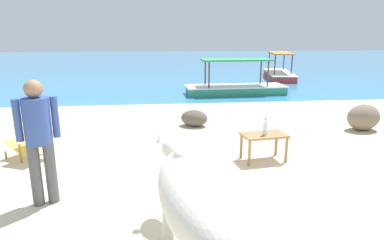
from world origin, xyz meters
The scene contains 11 objects.
sand_beach centered at (0.00, 0.00, 0.02)m, with size 18.00×14.00×0.04m, color beige.
water_surface centered at (0.00, 22.00, 0.00)m, with size 60.00×36.00×0.03m, color teal.
cow centered at (-0.52, -0.54, 0.80)m, with size 0.81×2.05×1.15m.
low_bench_table centered at (0.99, 2.04, 0.44)m, with size 0.81×0.54×0.48m.
bottle centered at (0.98, 1.98, 0.64)m, with size 0.07×0.07×0.30m.
deck_chair_far centered at (-3.06, 2.59, 0.42)m, with size 0.93×0.87×0.68m.
person_standing centered at (-2.29, 0.87, 0.99)m, with size 0.49×0.32×1.62m.
shore_rock_large centered at (0.04, 4.38, 0.23)m, with size 0.65×0.50×0.39m, color brown.
shore_rock_medium centered at (3.85, 3.62, 0.34)m, with size 0.78×0.55×0.60m, color #756651.
boat_red centered at (5.29, 12.83, 0.29)m, with size 1.87×3.83×1.29m.
boat_green centered at (2.07, 8.66, 0.29)m, with size 3.71×1.27×1.29m.
Camera 1 is at (-0.81, -3.19, 2.18)m, focal length 30.74 mm.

